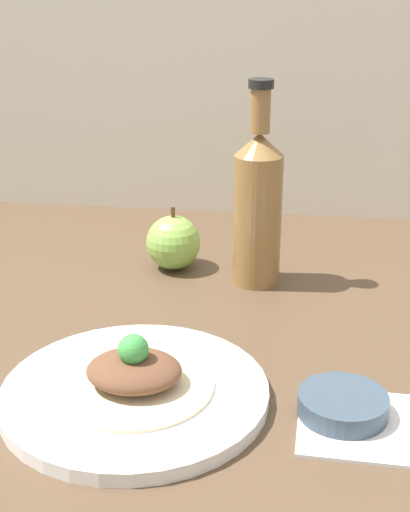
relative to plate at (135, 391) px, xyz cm
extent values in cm
cube|color=brown|center=(5.24, 12.80, -2.99)|extent=(180.00, 110.00, 4.00)
cylinder|color=white|center=(0.00, 0.00, -0.21)|extent=(28.49, 28.49, 1.56)
torus|color=white|center=(0.00, 0.00, 0.33)|extent=(27.31, 27.31, 1.09)
cylinder|color=beige|center=(0.00, 0.00, 0.77)|extent=(16.89, 16.89, 0.40)
ellipsoid|color=brown|center=(0.00, 0.00, 2.52)|extent=(10.12, 8.60, 3.10)
sphere|color=green|center=(0.00, 0.00, 5.05)|extent=(3.27, 3.27, 3.27)
cylinder|color=olive|center=(10.54, 32.91, 8.47)|extent=(6.91, 6.91, 18.92)
cone|color=olive|center=(10.54, 32.91, 19.48)|extent=(6.91, 6.91, 3.11)
cylinder|color=olive|center=(10.54, 32.91, 24.04)|extent=(2.76, 2.76, 6.01)
cylinder|color=black|center=(10.54, 32.91, 27.64)|extent=(3.45, 3.45, 1.20)
sphere|color=#84B74C|center=(-2.31, 36.34, 3.15)|extent=(8.28, 8.28, 8.28)
cylinder|color=brown|center=(-2.31, 36.34, 7.94)|extent=(0.66, 0.66, 1.86)
cube|color=white|center=(26.01, -1.81, -0.59)|extent=(17.89, 12.86, 0.80)
cylinder|color=#384756|center=(21.73, -0.36, 0.31)|extent=(9.21, 9.21, 2.61)
camera|label=1|loc=(16.17, -63.30, 41.48)|focal=50.00mm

